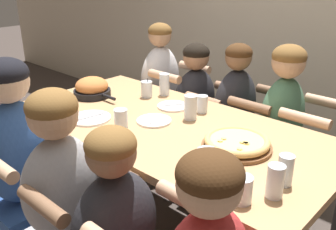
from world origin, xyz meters
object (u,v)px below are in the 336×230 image
(drinking_glass_i, at_px, (190,109))
(diner_far_midright, at_px, (279,143))
(pizza_board_main, at_px, (236,143))
(empty_plate_c, at_px, (90,118))
(skillet_bowl, at_px, (91,88))
(empty_plate_a, at_px, (173,106))
(diner_far_left, at_px, (161,105))
(diner_far_center, at_px, (234,132))
(drinking_glass_b, at_px, (164,84))
(drinking_glass_f, at_px, (275,183))
(drinking_glass_g, at_px, (241,191))
(drinking_glass_c, at_px, (121,121))
(diner_near_center, at_px, (65,217))
(empty_plate_b, at_px, (154,121))
(cocktail_glass_blue, at_px, (147,90))
(diner_far_midleft, at_px, (195,121))
(drinking_glass_a, at_px, (206,164))
(drinking_glass_h, at_px, (285,172))
(drinking_glass_e, at_px, (48,104))
(diner_near_midleft, at_px, (23,180))
(drinking_glass_d, at_px, (202,104))

(drinking_glass_i, bearing_deg, diner_far_midright, 61.12)
(pizza_board_main, bearing_deg, empty_plate_c, -162.97)
(skillet_bowl, xyz_separation_m, empty_plate_a, (0.53, 0.21, -0.05))
(diner_far_left, xyz_separation_m, diner_far_center, (0.70, 0.00, -0.03))
(drinking_glass_b, relative_size, drinking_glass_i, 1.04)
(drinking_glass_f, distance_m, drinking_glass_g, 0.13)
(empty_plate_a, bearing_deg, drinking_glass_f, -26.14)
(pizza_board_main, distance_m, drinking_glass_i, 0.41)
(drinking_glass_c, xyz_separation_m, diner_near_center, (0.09, -0.43, -0.31))
(drinking_glass_c, bearing_deg, drinking_glass_b, 111.98)
(empty_plate_b, bearing_deg, skillet_bowl, 177.27)
(skillet_bowl, bearing_deg, drinking_glass_f, -9.28)
(pizza_board_main, distance_m, cocktail_glass_blue, 0.87)
(diner_near_center, xyz_separation_m, diner_far_midleft, (-0.32, 1.33, -0.04))
(drinking_glass_i, distance_m, diner_far_center, 0.64)
(empty_plate_c, bearing_deg, drinking_glass_a, -2.48)
(cocktail_glass_blue, xyz_separation_m, drinking_glass_f, (1.16, -0.47, 0.01))
(drinking_glass_a, bearing_deg, drinking_glass_h, 28.93)
(pizza_board_main, height_order, diner_far_midleft, diner_far_midleft)
(drinking_glass_i, height_order, diner_far_center, diner_far_center)
(empty_plate_c, bearing_deg, drinking_glass_i, 42.95)
(drinking_glass_g, bearing_deg, diner_far_left, 143.59)
(cocktail_glass_blue, height_order, drinking_glass_i, drinking_glass_i)
(diner_far_midright, bearing_deg, drinking_glass_h, 26.58)
(drinking_glass_c, height_order, diner_far_center, diner_far_center)
(skillet_bowl, xyz_separation_m, drinking_glass_c, (0.56, -0.23, -0.00))
(empty_plate_b, xyz_separation_m, drinking_glass_e, (-0.55, -0.32, 0.05))
(diner_far_midleft, relative_size, diner_far_center, 0.96)
(diner_far_midleft, bearing_deg, diner_far_left, -90.00)
(diner_near_midleft, xyz_separation_m, diner_far_center, (0.40, 1.33, -0.06))
(pizza_board_main, height_order, drinking_glass_h, drinking_glass_h)
(empty_plate_a, bearing_deg, drinking_glass_i, -20.43)
(empty_plate_b, relative_size, drinking_glass_g, 1.87)
(skillet_bowl, relative_size, diner_near_midleft, 0.29)
(drinking_glass_e, xyz_separation_m, drinking_glass_h, (1.37, 0.21, 0.00))
(diner_near_center, xyz_separation_m, diner_far_midright, (0.36, 1.33, 0.01))
(drinking_glass_d, xyz_separation_m, drinking_glass_f, (0.72, -0.50, 0.01))
(empty_plate_c, bearing_deg, diner_far_midleft, 88.78)
(empty_plate_a, height_order, drinking_glass_i, drinking_glass_i)
(pizza_board_main, height_order, diner_far_midright, diner_far_midright)
(pizza_board_main, bearing_deg, drinking_glass_e, -161.98)
(drinking_glass_a, relative_size, diner_far_midleft, 0.11)
(drinking_glass_i, bearing_deg, pizza_board_main, -19.23)
(empty_plate_b, xyz_separation_m, diner_near_center, (0.06, -0.63, -0.26))
(drinking_glass_e, distance_m, diner_near_midleft, 0.48)
(empty_plate_b, distance_m, drinking_glass_h, 0.83)
(drinking_glass_e, bearing_deg, drinking_glass_f, 4.59)
(drinking_glass_g, relative_size, diner_far_midleft, 0.09)
(diner_near_midleft, height_order, diner_far_center, diner_near_midleft)
(diner_far_center, bearing_deg, empty_plate_a, -18.20)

